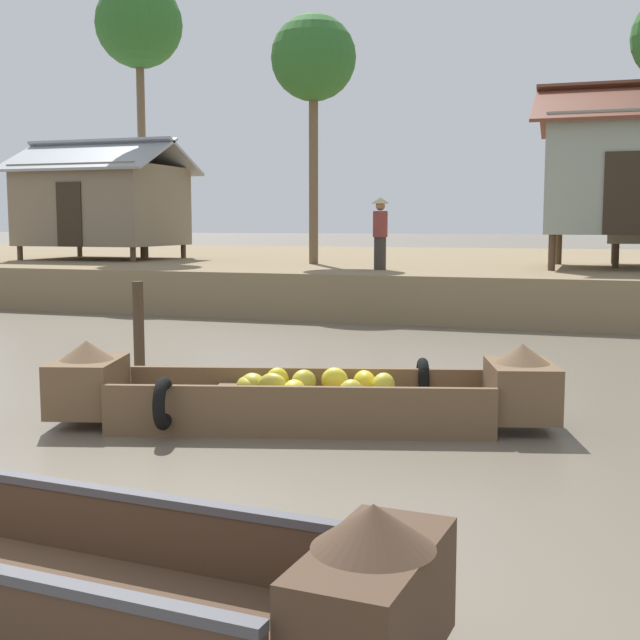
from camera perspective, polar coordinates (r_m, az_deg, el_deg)
The scene contains 9 objects.
ground_plane at distance 14.12m, azimuth 2.37°, elevation -1.92°, with size 300.00×300.00×0.00m, color #665B4C.
riverbank_strip at distance 27.04m, azimuth 10.29°, elevation 3.14°, with size 160.00×20.00×1.02m, color #7F6B4C.
banana_boat at distance 8.74m, azimuth -1.23°, elevation -5.14°, with size 5.22×2.48×0.87m.
stilt_house_left at distance 26.07m, azimuth -14.54°, elevation 7.66°, with size 4.85×3.84×3.54m.
stilt_house_mid_left at distance 21.32m, azimuth 19.85°, elevation 9.36°, with size 4.03×4.00×4.37m.
palm_tree_mid at distance 22.62m, azimuth -0.45°, elevation 17.22°, with size 2.20×2.20×6.42m.
palm_tree_far at distance 26.63m, azimuth -12.20°, elevation 18.90°, with size 2.55×2.55×8.16m.
vendor_person at distance 19.49m, azimuth 4.11°, elevation 6.15°, with size 0.44×0.44×1.66m.
mooring_post at distance 11.06m, azimuth -12.21°, elevation -0.90°, with size 0.14×0.14×1.35m, color #423323.
Camera 1 is at (3.90, -3.41, 2.09)m, focal length 47.09 mm.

